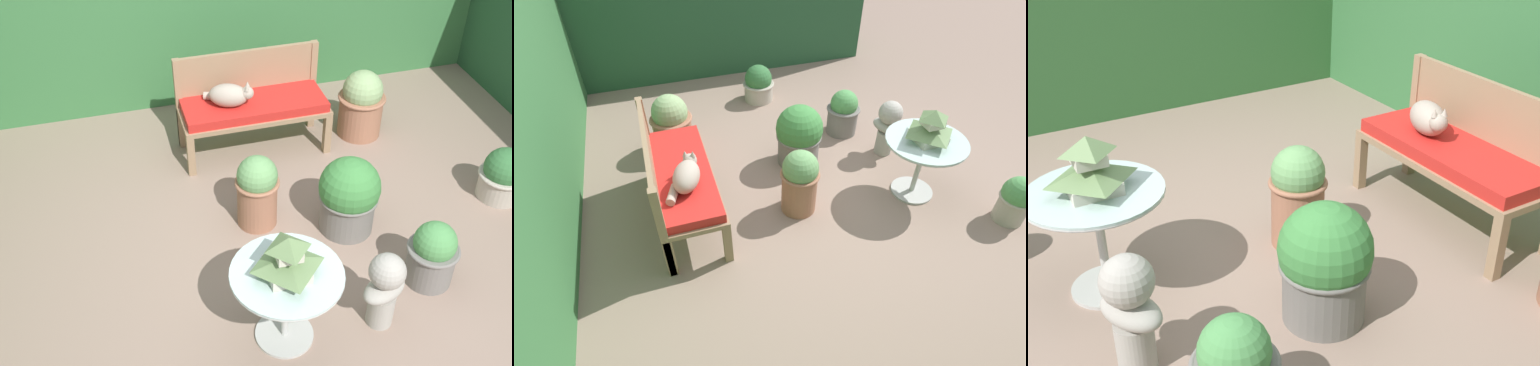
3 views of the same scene
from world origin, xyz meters
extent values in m
plane|color=gray|center=(0.00, 0.00, 0.00)|extent=(30.00, 30.00, 0.00)
cube|color=#234C2D|center=(2.85, 0.26, 0.78)|extent=(0.70, 3.73, 1.57)
cube|color=#937556|center=(-0.54, 1.04, 0.18)|extent=(0.06, 0.06, 0.36)
cube|color=#937556|center=(0.63, 1.04, 0.18)|extent=(0.06, 0.06, 0.36)
cube|color=#937556|center=(-0.54, 1.45, 0.18)|extent=(0.06, 0.06, 0.36)
cube|color=#937556|center=(0.63, 1.45, 0.18)|extent=(0.06, 0.06, 0.36)
cube|color=#937556|center=(0.04, 1.24, 0.38)|extent=(1.23, 0.48, 0.04)
cube|color=red|center=(0.04, 1.24, 0.44)|extent=(1.18, 0.44, 0.08)
cube|color=#937556|center=(-0.54, 1.46, 0.41)|extent=(0.06, 0.06, 0.83)
cube|color=#937556|center=(0.63, 1.46, 0.41)|extent=(0.06, 0.06, 0.83)
cube|color=#937556|center=(0.04, 1.46, 0.65)|extent=(1.18, 0.04, 0.36)
ellipsoid|color=#A89989|center=(-0.17, 1.23, 0.58)|extent=(0.36, 0.29, 0.19)
sphere|color=#A89989|center=(-0.03, 1.18, 0.61)|extent=(0.11, 0.11, 0.11)
cone|color=#A89989|center=(-0.02, 1.20, 0.67)|extent=(0.04, 0.04, 0.05)
cone|color=#A89989|center=(-0.04, 1.15, 0.67)|extent=(0.04, 0.04, 0.05)
cylinder|color=#A89989|center=(-0.27, 1.35, 0.52)|extent=(0.19, 0.12, 0.07)
cylinder|color=#B7B7B2|center=(-0.30, -0.72, 0.01)|extent=(0.37, 0.37, 0.02)
cylinder|color=#B7B7B2|center=(-0.30, -0.72, 0.28)|extent=(0.04, 0.04, 0.55)
cylinder|color=silver|center=(-0.30, -0.72, 0.56)|extent=(0.67, 0.67, 0.01)
torus|color=#B7B7B2|center=(-0.30, -0.72, 0.55)|extent=(0.67, 0.67, 0.02)
cube|color=beige|center=(-0.30, -0.72, 0.60)|extent=(0.24, 0.24, 0.07)
pyramid|color=#668451|center=(-0.30, -0.72, 0.67)|extent=(0.32, 0.32, 0.07)
cube|color=beige|center=(-0.30, -0.72, 0.74)|extent=(0.15, 0.15, 0.06)
pyramid|color=#668451|center=(-0.30, -0.72, 0.81)|extent=(0.20, 0.20, 0.08)
cylinder|color=#A39E93|center=(0.31, -0.78, 0.12)|extent=(0.17, 0.17, 0.24)
ellipsoid|color=#A39E93|center=(0.31, -0.78, 0.31)|extent=(0.37, 0.30, 0.13)
sphere|color=#A39E93|center=(0.31, -0.78, 0.46)|extent=(0.23, 0.23, 0.23)
cylinder|color=#ADA393|center=(1.73, 0.12, 0.11)|extent=(0.34, 0.34, 0.22)
torus|color=#ADA393|center=(1.73, 0.12, 0.21)|extent=(0.37, 0.37, 0.03)
sphere|color=#336B38|center=(1.73, 0.12, 0.27)|extent=(0.32, 0.32, 0.32)
cylinder|color=#9E664C|center=(-0.18, 0.33, 0.20)|extent=(0.30, 0.30, 0.39)
torus|color=#9E664C|center=(-0.18, 0.33, 0.38)|extent=(0.33, 0.33, 0.03)
sphere|color=#66995B|center=(-0.18, 0.33, 0.44)|extent=(0.30, 0.30, 0.30)
cylinder|color=#9E664C|center=(1.01, 1.22, 0.19)|extent=(0.38, 0.38, 0.38)
torus|color=#9E664C|center=(1.01, 1.22, 0.37)|extent=(0.42, 0.42, 0.03)
sphere|color=#89A870|center=(1.01, 1.22, 0.44)|extent=(0.35, 0.35, 0.35)
cylinder|color=slate|center=(0.44, 0.10, 0.15)|extent=(0.40, 0.40, 0.31)
torus|color=slate|center=(0.44, 0.10, 0.29)|extent=(0.43, 0.43, 0.03)
sphere|color=#3D7F3D|center=(0.44, 0.10, 0.38)|extent=(0.45, 0.45, 0.45)
cylinder|color=#ADA393|center=(-0.85, -1.30, 0.12)|extent=(0.24, 0.24, 0.25)
torus|color=#ADA393|center=(-0.85, -1.30, 0.23)|extent=(0.28, 0.28, 0.03)
sphere|color=#4C8E4C|center=(-0.85, -1.30, 0.29)|extent=(0.27, 0.27, 0.27)
cylinder|color=slate|center=(0.78, -0.53, 0.15)|extent=(0.32, 0.32, 0.29)
torus|color=slate|center=(0.78, -0.53, 0.28)|extent=(0.35, 0.35, 0.03)
sphere|color=#4C8E4C|center=(0.78, -0.53, 0.34)|extent=(0.29, 0.29, 0.29)
camera|label=1|loc=(-1.15, -3.10, 3.29)|focal=45.00mm
camera|label=2|loc=(-2.47, 1.33, 2.45)|focal=28.00mm
camera|label=3|loc=(2.44, -1.29, 2.01)|focal=45.00mm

